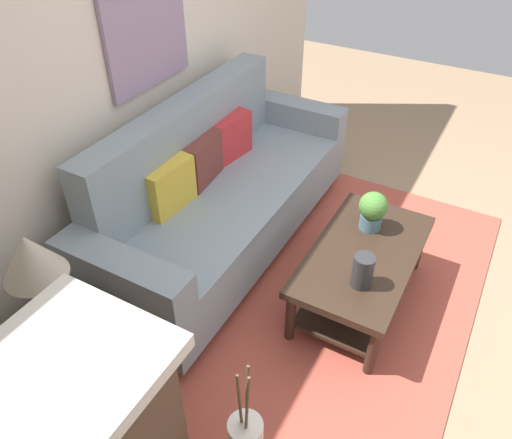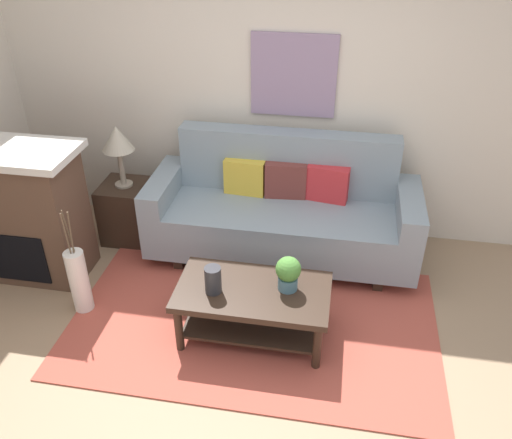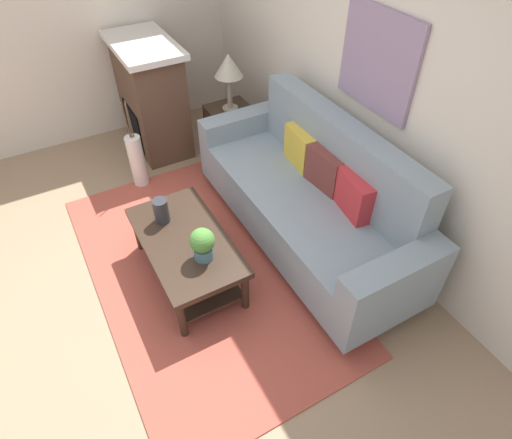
% 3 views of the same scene
% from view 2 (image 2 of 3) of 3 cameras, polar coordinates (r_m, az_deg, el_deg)
% --- Properties ---
extents(ground_plane, '(9.03, 9.03, 0.00)m').
position_cam_2_polar(ground_plane, '(3.84, -1.69, -16.04)').
color(ground_plane, '#9E7F60').
extents(wall_back, '(5.03, 0.10, 2.70)m').
position_cam_2_polar(wall_back, '(4.78, 2.95, 13.73)').
color(wall_back, beige).
rests_on(wall_back, ground_plane).
extents(area_rug, '(2.79, 1.65, 0.01)m').
position_cam_2_polar(area_rug, '(4.18, -0.31, -10.95)').
color(area_rug, '#B24C3D').
rests_on(area_rug, ground_plane).
extents(couch, '(2.32, 0.84, 1.08)m').
position_cam_2_polar(couch, '(4.68, 2.91, 0.83)').
color(couch, gray).
rests_on(couch, ground_plane).
extents(throw_pillow_mustard, '(0.37, 0.15, 0.32)m').
position_cam_2_polar(throw_pillow_mustard, '(4.71, -1.21, 4.59)').
color(throw_pillow_mustard, gold).
rests_on(throw_pillow_mustard, couch).
extents(throw_pillow_maroon, '(0.37, 0.15, 0.32)m').
position_cam_2_polar(throw_pillow_maroon, '(4.66, 3.20, 4.23)').
color(throw_pillow_maroon, brown).
rests_on(throw_pillow_maroon, couch).
extents(throw_pillow_crimson, '(0.37, 0.17, 0.32)m').
position_cam_2_polar(throw_pillow_crimson, '(4.64, 7.67, 3.83)').
color(throw_pillow_crimson, red).
rests_on(throw_pillow_crimson, couch).
extents(coffee_table, '(1.10, 0.60, 0.43)m').
position_cam_2_polar(coffee_table, '(3.88, -0.33, -8.78)').
color(coffee_table, '#332319').
rests_on(coffee_table, ground_plane).
extents(tabletop_vase, '(0.12, 0.12, 0.20)m').
position_cam_2_polar(tabletop_vase, '(3.74, -4.64, -6.47)').
color(tabletop_vase, '#2D2D33').
rests_on(tabletop_vase, coffee_table).
extents(potted_plant_tabletop, '(0.18, 0.18, 0.26)m').
position_cam_2_polar(potted_plant_tabletop, '(3.74, 3.47, -5.70)').
color(potted_plant_tabletop, slate).
rests_on(potted_plant_tabletop, coffee_table).
extents(side_table, '(0.44, 0.44, 0.56)m').
position_cam_2_polar(side_table, '(5.11, -13.56, 0.84)').
color(side_table, '#332319').
rests_on(side_table, ground_plane).
extents(table_lamp, '(0.28, 0.28, 0.57)m').
position_cam_2_polar(table_lamp, '(4.79, -14.64, 8.16)').
color(table_lamp, gray).
rests_on(table_lamp, side_table).
extents(fireplace, '(1.02, 0.58, 1.16)m').
position_cam_2_polar(fireplace, '(4.76, -23.51, 0.70)').
color(fireplace, brown).
rests_on(fireplace, ground_plane).
extents(floor_vase, '(0.15, 0.15, 0.55)m').
position_cam_2_polar(floor_vase, '(4.35, -18.44, -6.34)').
color(floor_vase, white).
rests_on(floor_vase, ground_plane).
extents(floor_vase_branch_a, '(0.03, 0.01, 0.36)m').
position_cam_2_polar(floor_vase_branch_a, '(4.08, -19.27, -1.38)').
color(floor_vase_branch_a, brown).
rests_on(floor_vase_branch_a, floor_vase).
extents(floor_vase_branch_b, '(0.04, 0.02, 0.36)m').
position_cam_2_polar(floor_vase_branch_b, '(4.11, -19.53, -1.20)').
color(floor_vase_branch_b, brown).
rests_on(floor_vase_branch_b, floor_vase).
extents(floor_vase_branch_c, '(0.01, 0.03, 0.36)m').
position_cam_2_polar(floor_vase_branch_c, '(4.08, -19.74, -1.47)').
color(floor_vase_branch_c, brown).
rests_on(floor_vase_branch_c, floor_vase).
extents(framed_painting, '(0.73, 0.03, 0.70)m').
position_cam_2_polar(framed_painting, '(4.66, 4.06, 15.15)').
color(framed_painting, gray).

